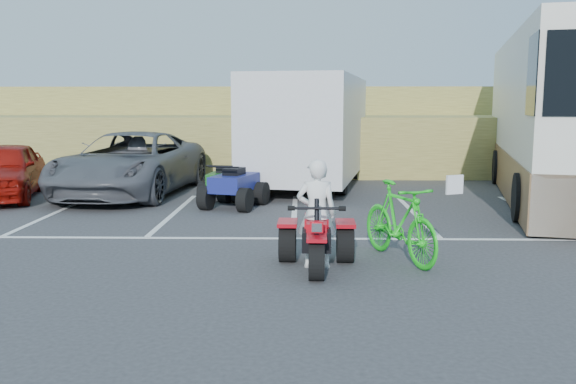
{
  "coord_description": "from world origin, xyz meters",
  "views": [
    {
      "loc": [
        0.15,
        -8.5,
        2.45
      ],
      "look_at": [
        -0.07,
        1.46,
        1.0
      ],
      "focal_mm": 38.0,
      "sensor_mm": 36.0,
      "label": 1
    }
  ],
  "objects_px": {
    "grey_pickup": "(131,163)",
    "cargo_trailer": "(310,127)",
    "red_trike_atv": "(316,269)",
    "rv_motorhome": "(563,129)",
    "red_car": "(3,170)",
    "green_dirt_bike": "(399,222)",
    "quad_atv_blue": "(235,207)",
    "quad_atv_green": "(225,199)",
    "rider": "(317,214)"
  },
  "relations": [
    {
      "from": "cargo_trailer",
      "to": "rv_motorhome",
      "type": "height_order",
      "value": "rv_motorhome"
    },
    {
      "from": "rider",
      "to": "rv_motorhome",
      "type": "height_order",
      "value": "rv_motorhome"
    },
    {
      "from": "cargo_trailer",
      "to": "grey_pickup",
      "type": "bearing_deg",
      "value": -148.31
    },
    {
      "from": "red_trike_atv",
      "to": "rider",
      "type": "distance_m",
      "value": 0.83
    },
    {
      "from": "green_dirt_bike",
      "to": "rv_motorhome",
      "type": "height_order",
      "value": "rv_motorhome"
    },
    {
      "from": "cargo_trailer",
      "to": "red_car",
      "type": "bearing_deg",
      "value": -151.04
    },
    {
      "from": "grey_pickup",
      "to": "red_car",
      "type": "distance_m",
      "value": 3.23
    },
    {
      "from": "cargo_trailer",
      "to": "rider",
      "type": "bearing_deg",
      "value": -79.82
    },
    {
      "from": "rv_motorhome",
      "to": "green_dirt_bike",
      "type": "bearing_deg",
      "value": -114.65
    },
    {
      "from": "grey_pickup",
      "to": "quad_atv_green",
      "type": "xyz_separation_m",
      "value": [
        2.64,
        -0.81,
        -0.84
      ]
    },
    {
      "from": "rider",
      "to": "quad_atv_blue",
      "type": "relative_size",
      "value": 1.01
    },
    {
      "from": "red_trike_atv",
      "to": "quad_atv_green",
      "type": "distance_m",
      "value": 7.01
    },
    {
      "from": "quad_atv_blue",
      "to": "quad_atv_green",
      "type": "bearing_deg",
      "value": 124.44
    },
    {
      "from": "green_dirt_bike",
      "to": "quad_atv_blue",
      "type": "xyz_separation_m",
      "value": [
        -3.12,
        4.87,
        -0.62
      ]
    },
    {
      "from": "cargo_trailer",
      "to": "rv_motorhome",
      "type": "xyz_separation_m",
      "value": [
        6.61,
        -2.02,
        0.04
      ]
    },
    {
      "from": "red_trike_atv",
      "to": "quad_atv_blue",
      "type": "height_order",
      "value": "quad_atv_blue"
    },
    {
      "from": "grey_pickup",
      "to": "cargo_trailer",
      "type": "xyz_separation_m",
      "value": [
        4.85,
        1.9,
        0.9
      ]
    },
    {
      "from": "green_dirt_bike",
      "to": "grey_pickup",
      "type": "height_order",
      "value": "grey_pickup"
    },
    {
      "from": "rider",
      "to": "grey_pickup",
      "type": "relative_size",
      "value": 0.27
    },
    {
      "from": "grey_pickup",
      "to": "rv_motorhome",
      "type": "height_order",
      "value": "rv_motorhome"
    },
    {
      "from": "red_trike_atv",
      "to": "green_dirt_bike",
      "type": "height_order",
      "value": "green_dirt_bike"
    },
    {
      "from": "rider",
      "to": "green_dirt_bike",
      "type": "xyz_separation_m",
      "value": [
        1.31,
        0.42,
        -0.2
      ]
    },
    {
      "from": "red_trike_atv",
      "to": "cargo_trailer",
      "type": "xyz_separation_m",
      "value": [
        0.02,
        9.36,
        1.74
      ]
    },
    {
      "from": "grey_pickup",
      "to": "red_car",
      "type": "height_order",
      "value": "grey_pickup"
    },
    {
      "from": "red_trike_atv",
      "to": "red_car",
      "type": "distance_m",
      "value": 10.4
    },
    {
      "from": "red_car",
      "to": "grey_pickup",
      "type": "bearing_deg",
      "value": -0.45
    },
    {
      "from": "cargo_trailer",
      "to": "rv_motorhome",
      "type": "distance_m",
      "value": 6.91
    },
    {
      "from": "rider",
      "to": "grey_pickup",
      "type": "xyz_separation_m",
      "value": [
        -4.83,
        7.31,
        0.02
      ]
    },
    {
      "from": "green_dirt_bike",
      "to": "quad_atv_blue",
      "type": "bearing_deg",
      "value": 99.88
    },
    {
      "from": "green_dirt_bike",
      "to": "quad_atv_green",
      "type": "xyz_separation_m",
      "value": [
        -3.5,
        6.08,
        -0.62
      ]
    },
    {
      "from": "red_trike_atv",
      "to": "rider",
      "type": "relative_size",
      "value": 0.97
    },
    {
      "from": "red_trike_atv",
      "to": "rider",
      "type": "height_order",
      "value": "rider"
    },
    {
      "from": "rider",
      "to": "rv_motorhome",
      "type": "relative_size",
      "value": 0.14
    },
    {
      "from": "red_trike_atv",
      "to": "red_car",
      "type": "xyz_separation_m",
      "value": [
        -7.95,
        6.67,
        0.73
      ]
    },
    {
      "from": "red_trike_atv",
      "to": "rv_motorhome",
      "type": "height_order",
      "value": "rv_motorhome"
    },
    {
      "from": "grey_pickup",
      "to": "red_car",
      "type": "xyz_separation_m",
      "value": [
        -3.12,
        -0.79,
        -0.11
      ]
    },
    {
      "from": "grey_pickup",
      "to": "rider",
      "type": "bearing_deg",
      "value": -50.7
    },
    {
      "from": "red_car",
      "to": "rv_motorhome",
      "type": "distance_m",
      "value": 14.64
    },
    {
      "from": "green_dirt_bike",
      "to": "quad_atv_green",
      "type": "bearing_deg",
      "value": 97.14
    },
    {
      "from": "red_trike_atv",
      "to": "rider",
      "type": "xyz_separation_m",
      "value": [
        0.0,
        0.15,
        0.82
      ]
    },
    {
      "from": "rv_motorhome",
      "to": "quad_atv_green",
      "type": "height_order",
      "value": "rv_motorhome"
    },
    {
      "from": "rv_motorhome",
      "to": "quad_atv_green",
      "type": "distance_m",
      "value": 9.03
    },
    {
      "from": "rider",
      "to": "red_car",
      "type": "bearing_deg",
      "value": -38.14
    },
    {
      "from": "red_trike_atv",
      "to": "quad_atv_blue",
      "type": "distance_m",
      "value": 5.73
    },
    {
      "from": "rider",
      "to": "grey_pickup",
      "type": "height_order",
      "value": "grey_pickup"
    },
    {
      "from": "cargo_trailer",
      "to": "quad_atv_blue",
      "type": "bearing_deg",
      "value": -104.76
    },
    {
      "from": "green_dirt_bike",
      "to": "quad_atv_blue",
      "type": "relative_size",
      "value": 1.28
    },
    {
      "from": "grey_pickup",
      "to": "cargo_trailer",
      "type": "height_order",
      "value": "cargo_trailer"
    },
    {
      "from": "rider",
      "to": "rv_motorhome",
      "type": "distance_m",
      "value": 9.83
    },
    {
      "from": "green_dirt_bike",
      "to": "cargo_trailer",
      "type": "xyz_separation_m",
      "value": [
        -1.29,
        8.79,
        1.12
      ]
    }
  ]
}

